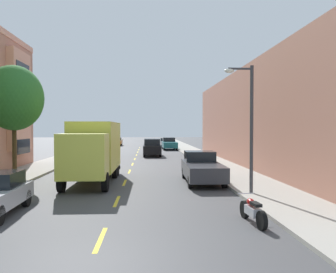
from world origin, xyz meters
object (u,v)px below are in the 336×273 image
object	(u,v)px
parked_pickup_teal	(169,144)
delivery_box_truck	(94,148)
parked_sedan_white	(165,142)
street_tree_second	(14,98)
parked_sedan_orange	(117,141)
parked_motorcycle	(253,211)
parked_pickup_charcoal	(202,168)
street_lamp	(248,118)
moving_black_sedan	(152,147)
parked_suv_champagne	(93,149)

from	to	relation	value
parked_pickup_teal	delivery_box_truck	bearing A→B (deg)	-101.93
parked_pickup_teal	parked_sedan_white	xyz separation A→B (m)	(-0.23, 8.71, -0.08)
street_tree_second	parked_sedan_orange	xyz separation A→B (m)	(2.17, 41.06, -4.11)
parked_motorcycle	delivery_box_truck	bearing A→B (deg)	125.64
street_tree_second	parked_sedan_white	xyz separation A→B (m)	(10.64, 38.18, -4.11)
parked_pickup_teal	parked_pickup_charcoal	size ratio (longest dim) A/B	1.00
parked_pickup_teal	parked_motorcycle	bearing A→B (deg)	-89.59
parked_sedan_orange	parked_motorcycle	xyz separation A→B (m)	(8.98, -50.38, -0.34)
parked_pickup_charcoal	street_tree_second	bearing A→B (deg)	176.16
street_lamp	delivery_box_truck	world-z (taller)	street_lamp
moving_black_sedan	street_lamp	bearing A→B (deg)	-79.73
parked_suv_champagne	parked_motorcycle	size ratio (longest dim) A/B	2.36
parked_sedan_orange	parked_motorcycle	world-z (taller)	parked_sedan_orange
street_lamp	delivery_box_truck	size ratio (longest dim) A/B	0.75
parked_pickup_teal	parked_pickup_charcoal	bearing A→B (deg)	-90.03
street_tree_second	moving_black_sedan	xyz separation A→B (m)	(8.20, 17.99, -3.88)
parked_suv_champagne	parked_pickup_teal	xyz separation A→B (m)	(8.81, 13.90, -0.16)
parked_pickup_charcoal	parked_sedan_white	world-z (taller)	parked_pickup_charcoal
delivery_box_truck	parked_sedan_orange	distance (m)	41.34
parked_suv_champagne	parked_motorcycle	xyz separation A→B (m)	(9.09, -24.89, -0.58)
street_lamp	moving_black_sedan	distance (m)	23.30
parked_pickup_teal	parked_pickup_charcoal	xyz separation A→B (m)	(-0.02, -30.20, 0.00)
delivery_box_truck	parked_motorcycle	bearing A→B (deg)	-54.36
street_lamp	parked_pickup_teal	distance (m)	34.40
street_lamp	parked_motorcycle	distance (m)	5.66
street_lamp	parked_suv_champagne	size ratio (longest dim) A/B	1.21
street_lamp	parked_pickup_charcoal	distance (m)	5.13
moving_black_sedan	street_tree_second	bearing A→B (deg)	-114.50
delivery_box_truck	parked_pickup_teal	distance (m)	30.33
parked_suv_champagne	parked_motorcycle	bearing A→B (deg)	-69.93
street_lamp	parked_pickup_teal	xyz separation A→B (m)	(-1.46, 34.26, -2.76)
parked_sedan_white	parked_sedan_orange	bearing A→B (deg)	161.24
street_lamp	parked_pickup_charcoal	xyz separation A→B (m)	(-1.48, 4.06, -2.76)
delivery_box_truck	parked_motorcycle	world-z (taller)	delivery_box_truck
parked_sedan_white	moving_black_sedan	xyz separation A→B (m)	(-2.44, -20.19, 0.24)
parked_suv_champagne	parked_pickup_teal	distance (m)	16.46
street_tree_second	parked_motorcycle	bearing A→B (deg)	-39.91
parked_sedan_white	parked_motorcycle	size ratio (longest dim) A/B	2.21
parked_pickup_charcoal	parked_motorcycle	size ratio (longest dim) A/B	2.60
street_lamp	parked_sedan_white	bearing A→B (deg)	92.25
street_tree_second	parked_motorcycle	distance (m)	15.20
parked_suv_champagne	street_tree_second	bearing A→B (deg)	-97.52
moving_black_sedan	parked_motorcycle	bearing A→B (deg)	-83.84
parked_suv_champagne	street_lamp	bearing A→B (deg)	-63.23
moving_black_sedan	parked_sedan_orange	bearing A→B (deg)	104.65
parked_sedan_white	moving_black_sedan	size ratio (longest dim) A/B	0.95
delivery_box_truck	parked_motorcycle	xyz separation A→B (m)	(6.55, -9.13, -1.55)
parked_pickup_charcoal	parked_motorcycle	distance (m)	8.61
parked_sedan_orange	delivery_box_truck	bearing A→B (deg)	-86.63
street_lamp	parked_sedan_orange	world-z (taller)	street_lamp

